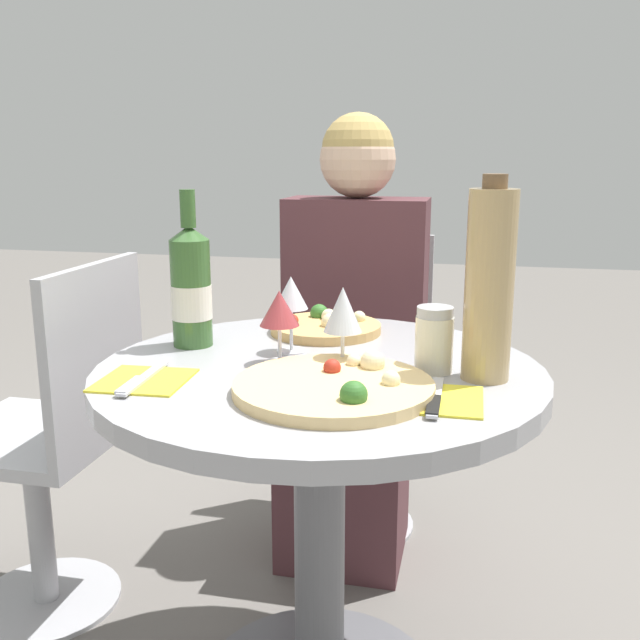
# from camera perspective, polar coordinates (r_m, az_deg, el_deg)

# --- Properties ---
(dining_table) EXTENTS (0.83, 0.83, 0.71)m
(dining_table) POSITION_cam_1_polar(r_m,az_deg,el_deg) (1.39, -0.04, -11.23)
(dining_table) COLOR slate
(dining_table) RESTS_ON ground_plane
(chair_behind_diner) EXTENTS (0.40, 0.40, 0.86)m
(chair_behind_diner) POSITION_cam_1_polar(r_m,az_deg,el_deg) (2.13, 3.11, -5.14)
(chair_behind_diner) COLOR #ADADB2
(chair_behind_diner) RESTS_ON ground_plane
(seated_diner) EXTENTS (0.39, 0.41, 1.20)m
(seated_diner) POSITION_cam_1_polar(r_m,az_deg,el_deg) (1.97, 2.51, -2.88)
(seated_diner) COLOR #512D33
(seated_diner) RESTS_ON ground_plane
(chair_empty_side) EXTENTS (0.40, 0.40, 0.86)m
(chair_empty_side) POSITION_cam_1_polar(r_m,az_deg,el_deg) (1.82, -20.43, -9.37)
(chair_empty_side) COLOR #ADADB2
(chair_empty_side) RESTS_ON ground_plane
(pizza_large) EXTENTS (0.33, 0.33, 0.05)m
(pizza_large) POSITION_cam_1_polar(r_m,az_deg,el_deg) (1.18, 1.30, -5.29)
(pizza_large) COLOR #E5C17F
(pizza_large) RESTS_ON dining_table
(pizza_small_far) EXTENTS (0.24, 0.24, 0.05)m
(pizza_small_far) POSITION_cam_1_polar(r_m,az_deg,el_deg) (1.57, 0.53, -0.49)
(pizza_small_far) COLOR tan
(pizza_small_far) RESTS_ON dining_table
(wine_bottle) EXTENTS (0.08, 0.08, 0.32)m
(wine_bottle) POSITION_cam_1_polar(r_m,az_deg,el_deg) (1.47, -10.28, 2.59)
(wine_bottle) COLOR #38602D
(wine_bottle) RESTS_ON dining_table
(tall_carafe) EXTENTS (0.08, 0.08, 0.35)m
(tall_carafe) POSITION_cam_1_polar(r_m,az_deg,el_deg) (1.25, 13.40, 2.77)
(tall_carafe) COLOR tan
(tall_carafe) RESTS_ON dining_table
(sugar_shaker) EXTENTS (0.07, 0.07, 0.12)m
(sugar_shaker) POSITION_cam_1_polar(r_m,az_deg,el_deg) (1.29, 9.12, -1.58)
(sugar_shaker) COLOR silver
(sugar_shaker) RESTS_ON dining_table
(wine_glass_front_left) EXTENTS (0.07, 0.07, 0.14)m
(wine_glass_front_left) POSITION_cam_1_polar(r_m,az_deg,el_deg) (1.32, -3.27, 0.81)
(wine_glass_front_left) COLOR silver
(wine_glass_front_left) RESTS_ON dining_table
(wine_glass_back_left) EXTENTS (0.07, 0.07, 0.15)m
(wine_glass_back_left) POSITION_cam_1_polar(r_m,az_deg,el_deg) (1.40, -2.34, 2.01)
(wine_glass_back_left) COLOR silver
(wine_glass_back_left) RESTS_ON dining_table
(wine_glass_front_right) EXTENTS (0.07, 0.07, 0.15)m
(wine_glass_front_right) POSITION_cam_1_polar(r_m,az_deg,el_deg) (1.29, 1.84, 0.72)
(wine_glass_front_right) COLOR silver
(wine_glass_front_right) RESTS_ON dining_table
(place_setting_left) EXTENTS (0.16, 0.19, 0.01)m
(place_setting_left) POSITION_cam_1_polar(r_m,az_deg,el_deg) (1.27, -13.97, -4.69)
(place_setting_left) COLOR yellow
(place_setting_left) RESTS_ON dining_table
(place_setting_right) EXTENTS (0.15, 0.19, 0.01)m
(place_setting_right) POSITION_cam_1_polar(r_m,az_deg,el_deg) (1.16, 9.20, -6.27)
(place_setting_right) COLOR yellow
(place_setting_right) RESTS_ON dining_table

